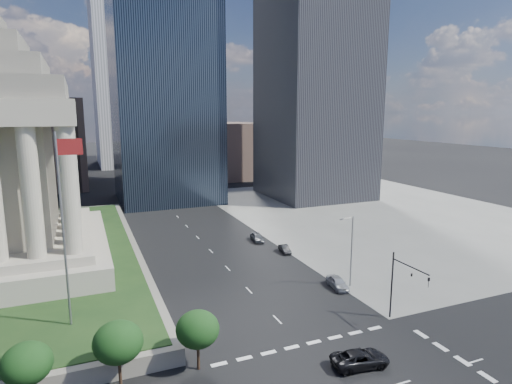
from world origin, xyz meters
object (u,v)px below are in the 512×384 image
parked_sedan_near (338,283)px  parked_sedan_mid (285,249)px  traffic_signal_ne (403,280)px  parked_sedan_far (257,237)px  pickup_truck (360,359)px  flagpole (64,220)px  street_lamp_north (351,247)px

parked_sedan_near → parked_sedan_mid: 16.36m
traffic_signal_ne → parked_sedan_near: size_ratio=1.74×
traffic_signal_ne → parked_sedan_far: size_ratio=1.73×
traffic_signal_ne → parked_sedan_far: (-2.86, 35.63, -4.46)m
parked_sedan_near → traffic_signal_ne: bearing=-76.4°
parked_sedan_far → traffic_signal_ne: bearing=-77.9°
traffic_signal_ne → parked_sedan_mid: (-1.00, 27.74, -4.63)m
parked_sedan_near → parked_sedan_mid: parked_sedan_near is taller
parked_sedan_near → parked_sedan_mid: bearing=98.6°
pickup_truck → parked_sedan_near: bearing=-18.9°
traffic_signal_ne → parked_sedan_far: 36.02m
flagpole → pickup_truck: flagpole is taller
traffic_signal_ne → flagpole: bearing=163.3°
street_lamp_north → parked_sedan_mid: bearing=96.3°
parked_sedan_near → street_lamp_north: bearing=6.1°
flagpole → street_lamp_north: flagpole is taller
flagpole → parked_sedan_mid: size_ratio=5.30×
traffic_signal_ne → pickup_truck: 11.45m
flagpole → parked_sedan_near: (33.33, 1.08, -12.33)m
street_lamp_north → parked_sedan_mid: street_lamp_north is taller
traffic_signal_ne → parked_sedan_mid: 28.14m
traffic_signal_ne → street_lamp_north: (0.83, 11.30, 0.41)m
street_lamp_north → pickup_truck: 19.85m
flagpole → parked_sedan_far: flagpole is taller
traffic_signal_ne → pickup_truck: traffic_signal_ne is taller
pickup_truck → parked_sedan_near: size_ratio=1.22×
pickup_truck → parked_sedan_far: (6.36, 40.72, 0.01)m
parked_sedan_far → pickup_truck: bearing=-91.3°
parked_sedan_mid → pickup_truck: bearing=-95.7°
parked_sedan_far → parked_sedan_mid: bearing=-69.2°
flagpole → parked_sedan_mid: flagpole is taller
parked_sedan_far → street_lamp_north: bearing=-73.8°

